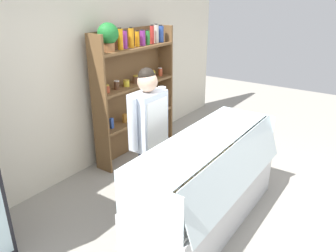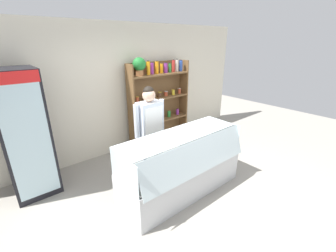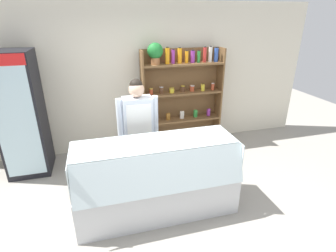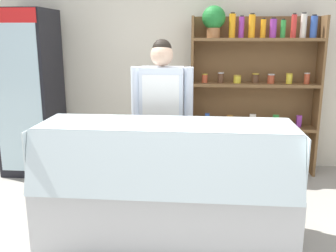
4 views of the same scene
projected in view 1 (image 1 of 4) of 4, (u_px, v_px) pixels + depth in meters
name	position (u px, v px, depth m)	size (l,w,h in m)	color
ground_plane	(221.00, 213.00, 3.79)	(12.00, 12.00, 0.00)	gray
back_wall	(84.00, 74.00, 4.43)	(6.80, 0.10, 2.70)	silver
shelving_unit	(131.00, 81.00, 4.84)	(1.54, 0.29, 2.03)	brown
deli_display_case	(206.00, 197.00, 3.56)	(2.06, 0.79, 1.01)	silver
shop_clerk	(149.00, 129.00, 3.60)	(0.60, 0.25, 1.66)	#383D51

